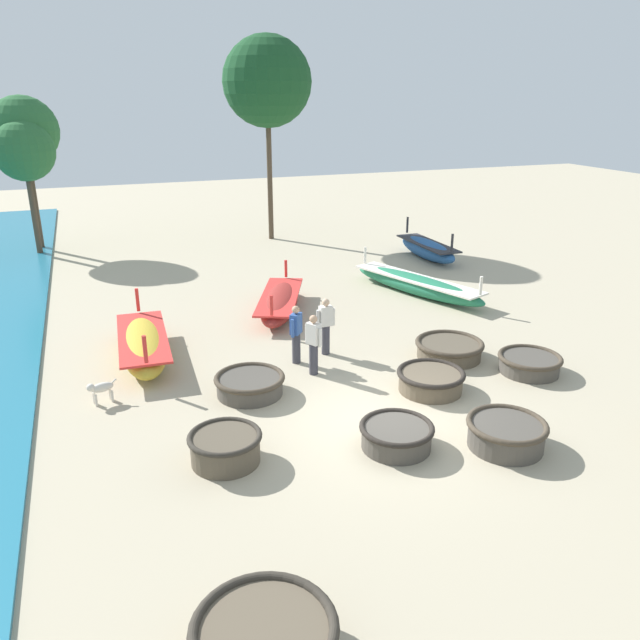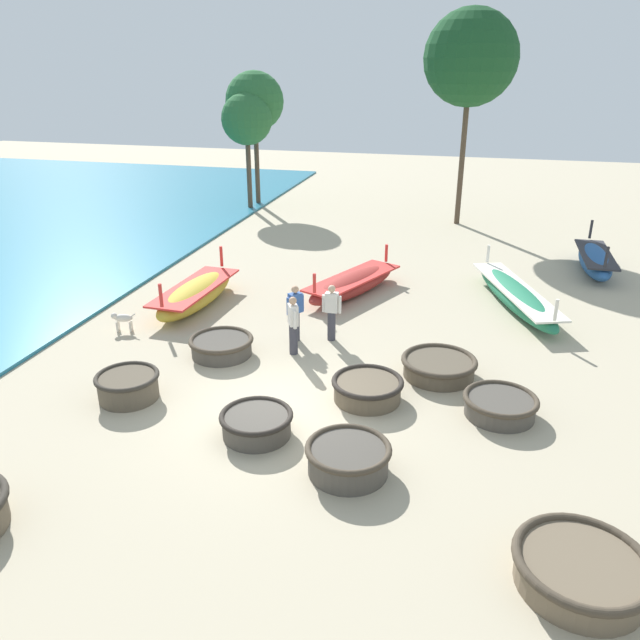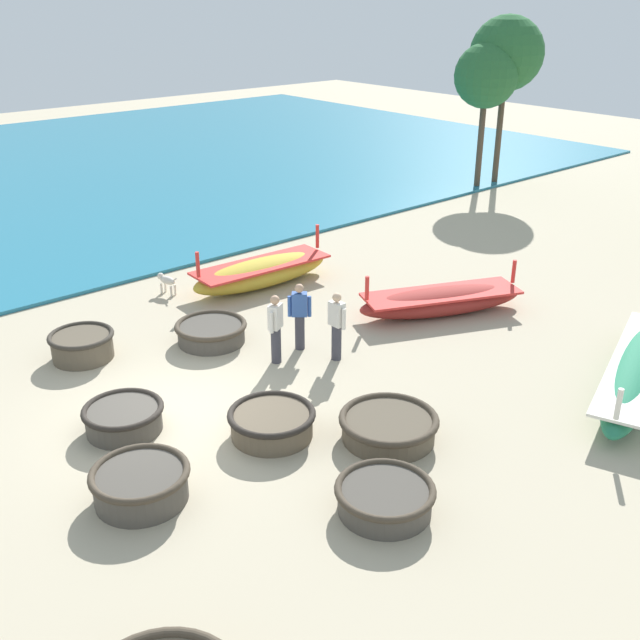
{
  "view_description": "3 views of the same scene",
  "coord_description": "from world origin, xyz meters",
  "px_view_note": "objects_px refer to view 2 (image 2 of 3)",
  "views": [
    {
      "loc": [
        -5.43,
        -10.51,
        6.69
      ],
      "look_at": [
        0.17,
        4.33,
        0.87
      ],
      "focal_mm": 35.0,
      "sensor_mm": 36.0,
      "label": 1
    },
    {
      "loc": [
        3.74,
        -11.06,
        7.07
      ],
      "look_at": [
        0.05,
        3.38,
        0.82
      ],
      "focal_mm": 35.0,
      "sensor_mm": 36.0,
      "label": 2
    },
    {
      "loc": [
        11.16,
        -5.88,
        7.53
      ],
      "look_at": [
        0.16,
        3.57,
        1.05
      ],
      "focal_mm": 42.0,
      "sensor_mm": 36.0,
      "label": 3
    }
  ],
  "objects_px": {
    "fisherman_by_coracle": "(332,311)",
    "tree_center": "(255,102)",
    "coracle_upturned": "(128,385)",
    "coracle_beside_post": "(439,366)",
    "coracle_center": "(500,405)",
    "long_boat_ochre_hull": "(353,284)",
    "fisherman_crouching": "(293,324)",
    "coracle_far_left": "(221,345)",
    "long_boat_white_hull": "(195,294)",
    "dog": "(122,319)",
    "long_boat_red_hull": "(515,296)",
    "fisherman_standing_right": "(295,312)",
    "tree_left_mid": "(247,120)",
    "coracle_front_left": "(257,423)",
    "coracle_nearest": "(348,458)",
    "coracle_weathered": "(581,570)",
    "long_boat_green_hull": "(595,260)",
    "tree_tall_back": "(471,58)",
    "coracle_front_right": "(367,388)"
  },
  "relations": [
    {
      "from": "long_boat_red_hull",
      "to": "fisherman_standing_right",
      "type": "xyz_separation_m",
      "value": [
        -5.84,
        -4.1,
        0.49
      ]
    },
    {
      "from": "coracle_upturned",
      "to": "long_boat_white_hull",
      "type": "bearing_deg",
      "value": 99.58
    },
    {
      "from": "long_boat_white_hull",
      "to": "coracle_front_left",
      "type": "bearing_deg",
      "value": -56.09
    },
    {
      "from": "coracle_center",
      "to": "fisherman_by_coracle",
      "type": "bearing_deg",
      "value": 146.41
    },
    {
      "from": "fisherman_standing_right",
      "to": "tree_left_mid",
      "type": "relative_size",
      "value": 0.28
    },
    {
      "from": "dog",
      "to": "coracle_upturned",
      "type": "bearing_deg",
      "value": -57.55
    },
    {
      "from": "long_boat_red_hull",
      "to": "coracle_weathered",
      "type": "bearing_deg",
      "value": -87.2
    },
    {
      "from": "coracle_far_left",
      "to": "fisherman_standing_right",
      "type": "xyz_separation_m",
      "value": [
        1.6,
        1.33,
        0.57
      ]
    },
    {
      "from": "coracle_upturned",
      "to": "tree_center",
      "type": "bearing_deg",
      "value": 101.32
    },
    {
      "from": "long_boat_ochre_hull",
      "to": "fisherman_crouching",
      "type": "bearing_deg",
      "value": -97.0
    },
    {
      "from": "coracle_beside_post",
      "to": "coracle_center",
      "type": "bearing_deg",
      "value": -47.07
    },
    {
      "from": "fisherman_by_coracle",
      "to": "fisherman_standing_right",
      "type": "bearing_deg",
      "value": -163.37
    },
    {
      "from": "coracle_upturned",
      "to": "fisherman_standing_right",
      "type": "xyz_separation_m",
      "value": [
        2.76,
        3.94,
        0.51
      ]
    },
    {
      "from": "coracle_beside_post",
      "to": "fisherman_crouching",
      "type": "height_order",
      "value": "fisherman_crouching"
    },
    {
      "from": "long_boat_green_hull",
      "to": "tree_center",
      "type": "relative_size",
      "value": 0.62
    },
    {
      "from": "coracle_upturned",
      "to": "coracle_weathered",
      "type": "relative_size",
      "value": 0.72
    },
    {
      "from": "long_boat_ochre_hull",
      "to": "tree_left_mid",
      "type": "height_order",
      "value": "tree_left_mid"
    },
    {
      "from": "coracle_weathered",
      "to": "tree_tall_back",
      "type": "height_order",
      "value": "tree_tall_back"
    },
    {
      "from": "fisherman_crouching",
      "to": "coracle_front_right",
      "type": "bearing_deg",
      "value": -39.21
    },
    {
      "from": "coracle_beside_post",
      "to": "tree_left_mid",
      "type": "height_order",
      "value": "tree_left_mid"
    },
    {
      "from": "coracle_front_right",
      "to": "tree_center",
      "type": "relative_size",
      "value": 0.25
    },
    {
      "from": "fisherman_by_coracle",
      "to": "tree_center",
      "type": "xyz_separation_m",
      "value": [
        -7.68,
        15.71,
        4.28
      ]
    },
    {
      "from": "long_boat_ochre_hull",
      "to": "dog",
      "type": "height_order",
      "value": "long_boat_ochre_hull"
    },
    {
      "from": "coracle_nearest",
      "to": "coracle_far_left",
      "type": "distance_m",
      "value": 5.83
    },
    {
      "from": "long_boat_white_hull",
      "to": "fisherman_standing_right",
      "type": "bearing_deg",
      "value": -24.36
    },
    {
      "from": "coracle_weathered",
      "to": "long_boat_ochre_hull",
      "type": "distance_m",
      "value": 12.48
    },
    {
      "from": "coracle_upturned",
      "to": "fisherman_standing_right",
      "type": "relative_size",
      "value": 0.91
    },
    {
      "from": "fisherman_standing_right",
      "to": "tree_left_mid",
      "type": "bearing_deg",
      "value": 114.51
    },
    {
      "from": "coracle_center",
      "to": "long_boat_white_hull",
      "type": "height_order",
      "value": "long_boat_white_hull"
    },
    {
      "from": "coracle_weathered",
      "to": "long_boat_green_hull",
      "type": "xyz_separation_m",
      "value": [
        2.31,
        15.59,
        0.12
      ]
    },
    {
      "from": "coracle_center",
      "to": "coracle_far_left",
      "type": "bearing_deg",
      "value": 169.31
    },
    {
      "from": "coracle_weathered",
      "to": "coracle_front_left",
      "type": "bearing_deg",
      "value": 156.34
    },
    {
      "from": "fisherman_by_coracle",
      "to": "tree_tall_back",
      "type": "relative_size",
      "value": 0.17
    },
    {
      "from": "fisherman_by_coracle",
      "to": "fisherman_crouching",
      "type": "distance_m",
      "value": 1.32
    },
    {
      "from": "coracle_front_left",
      "to": "tree_tall_back",
      "type": "relative_size",
      "value": 0.16
    },
    {
      "from": "fisherman_crouching",
      "to": "tree_left_mid",
      "type": "distance_m",
      "value": 17.51
    },
    {
      "from": "coracle_front_right",
      "to": "fisherman_crouching",
      "type": "distance_m",
      "value": 2.99
    },
    {
      "from": "coracle_upturned",
      "to": "coracle_weathered",
      "type": "distance_m",
      "value": 9.72
    },
    {
      "from": "coracle_front_left",
      "to": "long_boat_green_hull",
      "type": "distance_m",
      "value": 15.37
    },
    {
      "from": "coracle_center",
      "to": "fisherman_standing_right",
      "type": "xyz_separation_m",
      "value": [
        -5.32,
        2.64,
        0.58
      ]
    },
    {
      "from": "coracle_front_left",
      "to": "tree_left_mid",
      "type": "bearing_deg",
      "value": 110.56
    },
    {
      "from": "coracle_front_left",
      "to": "dog",
      "type": "distance_m",
      "value": 6.76
    },
    {
      "from": "coracle_nearest",
      "to": "fisherman_crouching",
      "type": "xyz_separation_m",
      "value": [
        -2.41,
        4.57,
        0.53
      ]
    },
    {
      "from": "coracle_upturned",
      "to": "coracle_center",
      "type": "relative_size",
      "value": 0.9
    },
    {
      "from": "tree_left_mid",
      "to": "tree_center",
      "type": "distance_m",
      "value": 1.36
    },
    {
      "from": "fisherman_standing_right",
      "to": "tree_left_mid",
      "type": "height_order",
      "value": "tree_left_mid"
    },
    {
      "from": "coracle_nearest",
      "to": "fisherman_standing_right",
      "type": "relative_size",
      "value": 1.02
    },
    {
      "from": "long_boat_green_hull",
      "to": "fisherman_crouching",
      "type": "xyz_separation_m",
      "value": [
        -8.53,
        -9.2,
        0.43
      ]
    },
    {
      "from": "coracle_far_left",
      "to": "fisherman_crouching",
      "type": "bearing_deg",
      "value": 16.24
    },
    {
      "from": "long_boat_white_hull",
      "to": "dog",
      "type": "relative_size",
      "value": 6.34
    }
  ]
}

